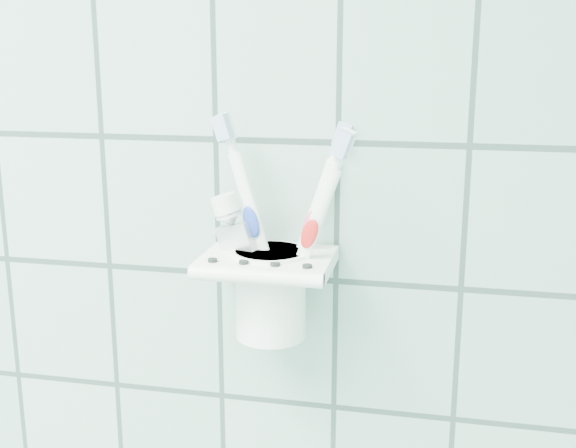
# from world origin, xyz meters

# --- Properties ---
(holder_bracket) EXTENTS (0.12, 0.10, 0.04)m
(holder_bracket) POSITION_xyz_m (0.67, 1.15, 1.28)
(holder_bracket) COLOR white
(holder_bracket) RESTS_ON wall_back
(cup) EXTENTS (0.07, 0.07, 0.09)m
(cup) POSITION_xyz_m (0.67, 1.16, 1.25)
(cup) COLOR white
(cup) RESTS_ON holder_bracket
(toothbrush_pink) EXTENTS (0.07, 0.03, 0.21)m
(toothbrush_pink) POSITION_xyz_m (0.69, 1.15, 1.32)
(toothbrush_pink) COLOR white
(toothbrush_pink) RESTS_ON cup
(toothbrush_blue) EXTENTS (0.06, 0.06, 0.20)m
(toothbrush_blue) POSITION_xyz_m (0.68, 1.15, 1.32)
(toothbrush_blue) COLOR white
(toothbrush_blue) RESTS_ON cup
(toothbrush_orange) EXTENTS (0.07, 0.04, 0.20)m
(toothbrush_orange) POSITION_xyz_m (0.68, 1.16, 1.32)
(toothbrush_orange) COLOR white
(toothbrush_orange) RESTS_ON cup
(toothpaste_tube) EXTENTS (0.06, 0.04, 0.14)m
(toothpaste_tube) POSITION_xyz_m (0.66, 1.16, 1.29)
(toothpaste_tube) COLOR silver
(toothpaste_tube) RESTS_ON cup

